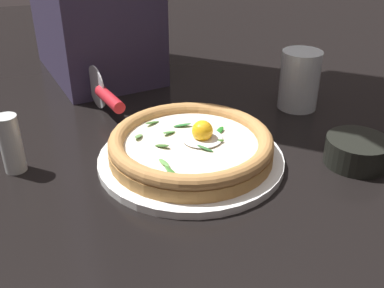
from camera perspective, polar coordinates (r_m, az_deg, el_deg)
ground_plane at (r=0.73m, az=-0.52°, el=-2.55°), size 2.40×2.40×0.03m
pizza_plate at (r=0.70m, az=0.00°, el=-1.85°), size 0.29×0.29×0.01m
pizza at (r=0.69m, az=0.02°, el=-0.06°), size 0.25×0.25×0.06m
side_bowl at (r=0.74m, az=20.01°, el=-0.86°), size 0.10×0.10×0.04m
pizza_cutter at (r=0.85m, az=-10.86°, el=6.08°), size 0.15×0.05×0.08m
drinking_glass at (r=0.89m, az=13.31°, el=7.34°), size 0.07×0.07×0.11m
pepper_shaker at (r=0.71m, az=-21.81°, el=0.00°), size 0.03×0.03×0.09m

